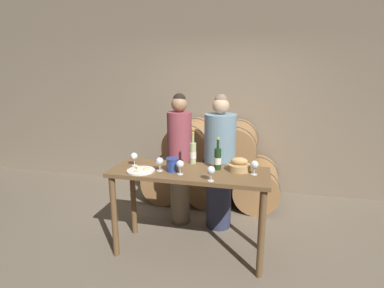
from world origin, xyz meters
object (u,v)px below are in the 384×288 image
object	(u,v)px
tasting_table	(189,184)
blue_crock	(172,164)
wine_bottle_white	(193,153)
person_left	(180,158)
wine_glass_center	(180,165)
cheese_plate	(141,170)
wine_glass_left	(160,161)
wine_bottle_red	(218,159)
wine_glass_far_left	(134,156)
person_right	(220,163)
wine_glass_right	(211,171)
wine_glass_far_right	(255,165)
bread_basket	(239,166)

from	to	relation	value
tasting_table	blue_crock	distance (m)	0.28
tasting_table	wine_bottle_white	bearing A→B (deg)	94.59
person_left	wine_glass_center	distance (m)	0.83
wine_bottle_white	tasting_table	bearing A→B (deg)	-85.41
tasting_table	person_left	distance (m)	0.71
cheese_plate	wine_glass_center	size ratio (longest dim) A/B	1.98
wine_glass_left	wine_bottle_red	bearing A→B (deg)	18.26
tasting_table	person_left	bearing A→B (deg)	113.75
wine_bottle_red	wine_glass_far_left	distance (m)	0.89
wine_bottle_red	blue_crock	xyz separation A→B (m)	(-0.43, -0.16, -0.04)
person_right	blue_crock	size ratio (longest dim) A/B	12.07
cheese_plate	wine_glass_center	bearing A→B (deg)	0.52
wine_bottle_red	wine_glass_left	xyz separation A→B (m)	(-0.56, -0.19, -0.02)
cheese_plate	wine_glass_center	xyz separation A→B (m)	(0.41, 0.00, 0.09)
wine_glass_right	wine_bottle_white	bearing A→B (deg)	120.24
wine_bottle_white	wine_glass_left	bearing A→B (deg)	-129.20
person_right	wine_glass_far_right	distance (m)	0.78
blue_crock	wine_glass_far_right	distance (m)	0.81
cheese_plate	wine_glass_far_left	size ratio (longest dim) A/B	1.98
cheese_plate	wine_glass_left	bearing A→B (deg)	16.67
blue_crock	wine_glass_left	world-z (taller)	wine_glass_left
wine_glass_center	tasting_table	bearing A→B (deg)	66.06
person_left	wine_bottle_white	distance (m)	0.52
wine_glass_far_left	wine_glass_center	distance (m)	0.58
tasting_table	person_left	xyz separation A→B (m)	(-0.28, 0.65, 0.07)
wine_glass_left	wine_glass_center	size ratio (longest dim) A/B	1.00
wine_glass_far_left	wine_glass_left	distance (m)	0.34
bread_basket	wine_glass_far_right	size ratio (longest dim) A/B	1.59
person_right	wine_glass_left	distance (m)	0.91
wine_glass_left	wine_glass_center	world-z (taller)	same
blue_crock	wine_glass_far_left	distance (m)	0.46
bread_basket	wine_glass_far_right	distance (m)	0.18
person_left	person_right	xyz separation A→B (m)	(0.50, -0.00, -0.02)
person_right	wine_glass_left	bearing A→B (deg)	-124.86
cheese_plate	wine_glass_far_left	xyz separation A→B (m)	(-0.14, 0.16, 0.09)
bread_basket	wine_glass_center	size ratio (longest dim) A/B	1.59
person_left	wine_bottle_red	distance (m)	0.80
tasting_table	wine_glass_far_right	size ratio (longest dim) A/B	11.32
person_right	wine_glass_far_left	world-z (taller)	person_right
person_left	wine_bottle_white	world-z (taller)	person_left
wine_bottle_white	wine_glass_left	xyz separation A→B (m)	(-0.27, -0.33, -0.02)
person_right	wine_glass_right	size ratio (longest dim) A/B	11.68
wine_bottle_red	tasting_table	bearing A→B (deg)	-159.50
person_left	bread_basket	distance (m)	0.95
bread_basket	blue_crock	bearing A→B (deg)	-165.12
bread_basket	wine_glass_far_right	world-z (taller)	wine_glass_far_right
bread_basket	wine_glass_center	world-z (taller)	wine_glass_center
person_right	person_left	bearing A→B (deg)	179.99
person_left	person_right	distance (m)	0.50
tasting_table	bread_basket	bearing A→B (deg)	13.15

